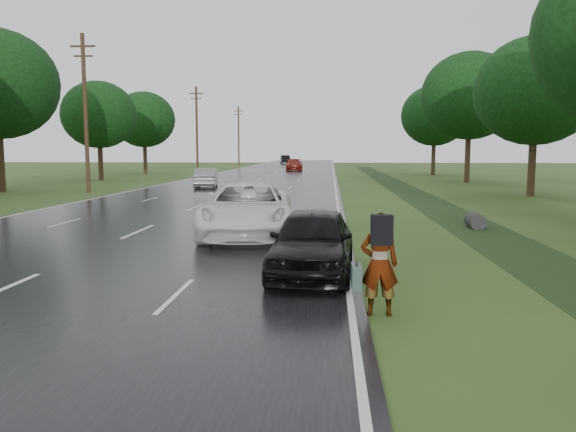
{
  "coord_description": "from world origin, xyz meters",
  "views": [
    {
      "loc": [
        6.37,
        -10.09,
        2.76
      ],
      "look_at": [
        5.45,
        2.18,
        1.3
      ],
      "focal_mm": 35.0,
      "sensor_mm": 36.0,
      "label": 1
    }
  ],
  "objects_px": {
    "white_pickup": "(248,210)",
    "silver_sedan": "(206,178)",
    "dark_sedan": "(313,241)",
    "pedestrian": "(378,263)"
  },
  "relations": [
    {
      "from": "white_pickup",
      "to": "silver_sedan",
      "type": "height_order",
      "value": "white_pickup"
    },
    {
      "from": "dark_sedan",
      "to": "silver_sedan",
      "type": "distance_m",
      "value": 28.8
    },
    {
      "from": "silver_sedan",
      "to": "dark_sedan",
      "type": "bearing_deg",
      "value": 98.66
    },
    {
      "from": "pedestrian",
      "to": "white_pickup",
      "type": "relative_size",
      "value": 0.29
    },
    {
      "from": "white_pickup",
      "to": "dark_sedan",
      "type": "bearing_deg",
      "value": -72.43
    },
    {
      "from": "pedestrian",
      "to": "white_pickup",
      "type": "distance_m",
      "value": 8.88
    },
    {
      "from": "white_pickup",
      "to": "dark_sedan",
      "type": "relative_size",
      "value": 1.41
    },
    {
      "from": "white_pickup",
      "to": "dark_sedan",
      "type": "xyz_separation_m",
      "value": [
        2.21,
        -5.36,
        -0.11
      ]
    },
    {
      "from": "pedestrian",
      "to": "silver_sedan",
      "type": "relative_size",
      "value": 0.41
    },
    {
      "from": "white_pickup",
      "to": "dark_sedan",
      "type": "height_order",
      "value": "white_pickup"
    }
  ]
}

